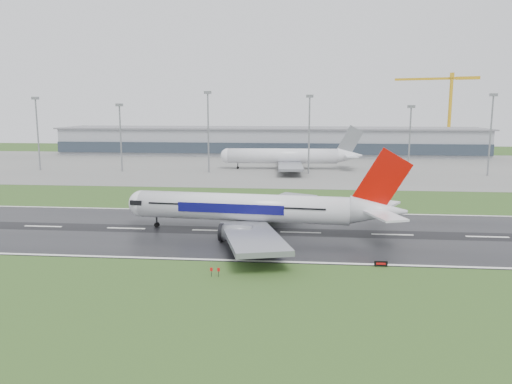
# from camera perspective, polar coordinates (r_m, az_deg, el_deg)

# --- Properties ---
(ground) EXTENTS (520.00, 520.00, 0.00)m
(ground) POSITION_cam_1_polar(r_m,az_deg,el_deg) (114.32, -5.02, -4.40)
(ground) COLOR #29491A
(ground) RESTS_ON ground
(runway) EXTENTS (400.00, 45.00, 0.10)m
(runway) POSITION_cam_1_polar(r_m,az_deg,el_deg) (114.30, -5.02, -4.37)
(runway) COLOR black
(runway) RESTS_ON ground
(apron) EXTENTS (400.00, 130.00, 0.08)m
(apron) POSITION_cam_1_polar(r_m,az_deg,el_deg) (236.51, 0.49, 2.95)
(apron) COLOR slate
(apron) RESTS_ON ground
(terminal) EXTENTS (240.00, 36.00, 15.00)m
(terminal) POSITION_cam_1_polar(r_m,az_deg,el_deg) (295.40, 1.52, 5.74)
(terminal) COLOR gray
(terminal) RESTS_ON ground
(main_airliner) EXTENTS (67.48, 64.80, 18.38)m
(main_airliner) POSITION_cam_1_polar(r_m,az_deg,el_deg) (110.51, 0.63, 0.07)
(main_airliner) COLOR silver
(main_airliner) RESTS_ON runway
(parked_airliner) EXTENTS (67.31, 63.11, 18.84)m
(parked_airliner) POSITION_cam_1_polar(r_m,az_deg,el_deg) (224.95, 3.71, 5.00)
(parked_airliner) COLOR silver
(parked_airliner) RESTS_ON apron
(tower_crane) EXTENTS (45.92, 18.27, 46.91)m
(tower_crane) POSITION_cam_1_polar(r_m,az_deg,el_deg) (320.48, 21.11, 8.26)
(tower_crane) COLOR gold
(tower_crane) RESTS_ON ground
(runway_sign) EXTENTS (2.28, 0.90, 1.04)m
(runway_sign) POSITION_cam_1_polar(r_m,az_deg,el_deg) (91.44, 13.98, -7.92)
(runway_sign) COLOR black
(runway_sign) RESTS_ON ground
(floodmast_0) EXTENTS (0.64, 0.64, 30.68)m
(floodmast_0) POSITION_cam_1_polar(r_m,az_deg,el_deg) (239.08, -23.50, 5.90)
(floodmast_0) COLOR gray
(floodmast_0) RESTS_ON ground
(floodmast_1) EXTENTS (0.64, 0.64, 27.80)m
(floodmast_1) POSITION_cam_1_polar(r_m,az_deg,el_deg) (223.62, -15.09, 5.79)
(floodmast_1) COLOR gray
(floodmast_1) RESTS_ON ground
(floodmast_2) EXTENTS (0.64, 0.64, 32.88)m
(floodmast_2) POSITION_cam_1_polar(r_m,az_deg,el_deg) (213.14, -5.43, 6.59)
(floodmast_2) COLOR gray
(floodmast_2) RESTS_ON ground
(floodmast_3) EXTENTS (0.64, 0.64, 31.30)m
(floodmast_3) POSITION_cam_1_polar(r_m,az_deg,el_deg) (209.35, 6.04, 6.31)
(floodmast_3) COLOR gray
(floodmast_3) RESTS_ON ground
(floodmast_4) EXTENTS (0.64, 0.64, 27.12)m
(floodmast_4) POSITION_cam_1_polar(r_m,az_deg,el_deg) (213.71, 17.02, 5.45)
(floodmast_4) COLOR gray
(floodmast_4) RESTS_ON ground
(floodmast_5) EXTENTS (0.64, 0.64, 31.67)m
(floodmast_5) POSITION_cam_1_polar(r_m,az_deg,el_deg) (221.93, 25.04, 5.70)
(floodmast_5) COLOR gray
(floodmast_5) RESTS_ON ground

